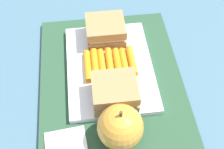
{
  "coord_description": "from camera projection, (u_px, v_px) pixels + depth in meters",
  "views": [
    {
      "loc": [
        0.35,
        -0.04,
        0.49
      ],
      "look_at": [
        0.01,
        0.0,
        0.04
      ],
      "focal_mm": 47.82,
      "sensor_mm": 36.0,
      "label": 1
    }
  ],
  "objects": [
    {
      "name": "lunchbag_mat",
      "position": [
        111.0,
        81.0,
        0.6
      ],
      "size": [
        0.36,
        0.28,
        0.01
      ],
      "primitive_type": "cube",
      "color": "#284C33",
      "rests_on": "ground_plane"
    },
    {
      "name": "food_tray",
      "position": [
        110.0,
        68.0,
        0.6
      ],
      "size": [
        0.23,
        0.17,
        0.01
      ],
      "primitive_type": "cube",
      "color": "white",
      "rests_on": "lunchbag_mat"
    },
    {
      "name": "apple",
      "position": [
        118.0,
        127.0,
        0.49
      ],
      "size": [
        0.08,
        0.08,
        0.09
      ],
      "color": "gold",
      "rests_on": "lunchbag_mat"
    },
    {
      "name": "paper_napkin",
      "position": [
        67.0,
        148.0,
        0.5
      ],
      "size": [
        0.08,
        0.08,
        0.0
      ],
      "primitive_type": "cube",
      "rotation": [
        0.0,
        0.0,
        0.09
      ],
      "color": "white",
      "rests_on": "lunchbag_mat"
    },
    {
      "name": "ground_plane",
      "position": [
        111.0,
        82.0,
        0.6
      ],
      "size": [
        2.4,
        2.4,
        0.0
      ],
      "primitive_type": "plane",
      "color": "#42667A"
    },
    {
      "name": "sandwich_half_left",
      "position": [
        105.0,
        30.0,
        0.63
      ],
      "size": [
        0.07,
        0.08,
        0.04
      ],
      "color": "#9E7A4C",
      "rests_on": "food_tray"
    },
    {
      "name": "sandwich_half_right",
      "position": [
        115.0,
        92.0,
        0.53
      ],
      "size": [
        0.07,
        0.08,
        0.04
      ],
      "color": "#9E7A4C",
      "rests_on": "food_tray"
    },
    {
      "name": "carrot_sticks_bundle",
      "position": [
        110.0,
        64.0,
        0.59
      ],
      "size": [
        0.08,
        0.1,
        0.02
      ],
      "color": "orange",
      "rests_on": "food_tray"
    }
  ]
}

